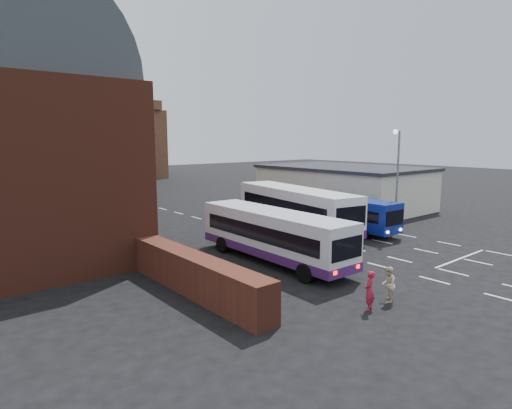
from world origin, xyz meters
TOP-DOWN VIEW (x-y plane):
  - ground at (0.00, 0.00)m, footprint 180.00×180.00m
  - forecourt_wall at (-10.20, 2.00)m, footprint 1.20×10.00m
  - cream_building at (15.00, 14.00)m, footprint 10.40×16.40m
  - brick_terrace at (-6.00, 46.00)m, footprint 22.00×10.00m
  - castle_keep at (6.00, 66.00)m, footprint 22.00×22.00m
  - bus_white_outbound at (-3.97, 3.70)m, footprint 2.93×10.84m
  - bus_white_inbound at (2.68, 8.57)m, footprint 4.82×12.53m
  - bus_blue at (6.00, 6.76)m, footprint 2.74×9.59m
  - bus_red_double at (-1.06, 33.86)m, footprint 4.83×12.66m
  - street_lamp at (8.35, 3.62)m, footprint 1.49×0.69m
  - pedestrian_red at (-5.69, -4.14)m, footprint 0.71×0.59m
  - pedestrian_beige at (-4.32, -4.14)m, footprint 0.95×0.88m

SIDE VIEW (x-z plane):
  - ground at x=0.00m, z-range 0.00..0.00m
  - pedestrian_beige at x=-4.32m, z-range 0.00..1.58m
  - pedestrian_red at x=-5.69m, z-range 0.00..1.67m
  - forecourt_wall at x=-10.20m, z-range 0.00..1.80m
  - bus_blue at x=6.00m, z-range 0.23..2.82m
  - bus_white_outbound at x=-3.97m, z-range 0.27..3.21m
  - bus_white_inbound at x=2.68m, z-range 0.30..3.64m
  - cream_building at x=15.00m, z-range 0.03..4.28m
  - bus_red_double at x=-1.06m, z-range 0.15..5.10m
  - street_lamp at x=8.35m, z-range 0.79..8.48m
  - brick_terrace at x=-6.00m, z-range 0.00..11.00m
  - castle_keep at x=6.00m, z-range 0.00..12.00m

